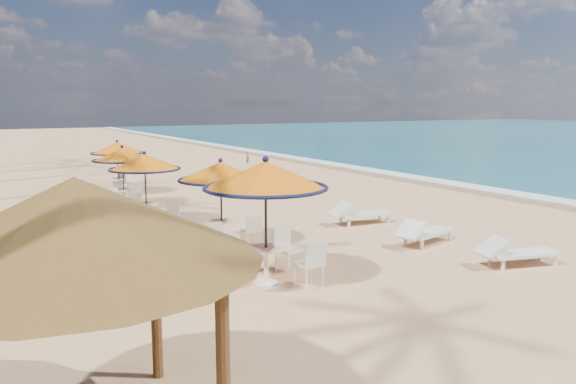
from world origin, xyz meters
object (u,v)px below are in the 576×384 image
at_px(station_3, 122,162).
at_px(lounger_far, 359,213).
at_px(station_0, 267,191).
at_px(station_4, 118,153).
at_px(lounger_mid, 424,232).
at_px(station_1, 220,182).
at_px(station_2, 146,169).
at_px(palapa, 76,223).
at_px(lounger_near, 515,252).

distance_m(station_3, lounger_far, 8.72).
bearing_deg(station_0, station_4, 89.09).
relative_size(lounger_mid, lounger_far, 1.00).
height_order(station_3, station_4, station_4).
distance_m(station_0, station_1, 3.30).
height_order(station_2, station_3, station_2).
bearing_deg(lounger_far, station_2, 156.73).
bearing_deg(station_2, station_1, -76.62).
distance_m(station_4, lounger_far, 10.89).
xyz_separation_m(station_1, station_2, (-0.87, 3.64, 0.04)).
height_order(station_3, palapa, palapa).
bearing_deg(lounger_far, station_0, -138.06).
xyz_separation_m(station_4, lounger_mid, (4.89, -12.50, -1.36)).
height_order(station_1, station_3, station_1).
distance_m(station_2, palapa, 11.51).
bearing_deg(lounger_mid, lounger_far, 74.57).
height_order(station_0, station_2, station_0).
distance_m(lounger_near, lounger_far, 5.43).
xyz_separation_m(station_4, palapa, (-4.52, -17.20, 0.78)).
height_order(station_0, lounger_far, station_0).
bearing_deg(station_4, lounger_far, -62.73).
height_order(station_0, station_3, station_0).
height_order(lounger_near, lounger_far, lounger_far).
relative_size(station_4, lounger_near, 1.08).
height_order(lounger_mid, palapa, palapa).
bearing_deg(palapa, station_4, 75.29).
distance_m(station_4, palapa, 17.80).
distance_m(station_3, palapa, 14.79).
bearing_deg(lounger_mid, palapa, -167.59).
bearing_deg(station_4, lounger_near, -70.61).
distance_m(station_1, lounger_near, 7.29).
bearing_deg(station_2, station_0, -85.94).
bearing_deg(lounger_near, palapa, -152.08).
distance_m(lounger_far, palapa, 12.33).
xyz_separation_m(station_1, lounger_mid, (4.72, -2.48, -1.35)).
bearing_deg(palapa, lounger_near, 12.54).
relative_size(station_3, palapa, 0.57).
height_order(station_4, lounger_mid, station_4).
distance_m(station_1, station_2, 3.74).
bearing_deg(lounger_far, palapa, -134.77).
distance_m(station_4, lounger_near, 15.98).
relative_size(station_2, station_3, 1.02).
bearing_deg(station_4, palapa, -104.71).
bearing_deg(station_3, palapa, -105.49).
relative_size(lounger_near, lounger_far, 0.99).
bearing_deg(station_2, station_4, 83.73).
relative_size(station_3, station_4, 1.00).
distance_m(station_1, palapa, 8.62).
distance_m(station_3, station_4, 3.03).
height_order(lounger_near, lounger_mid, lounger_mid).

